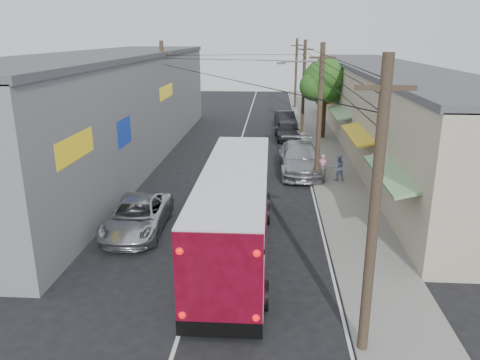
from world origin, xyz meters
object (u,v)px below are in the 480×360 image
object	(u,v)px
pedestrian_near	(322,167)
parked_suv	(300,158)
parked_car_far	(285,120)
pedestrian_far	(338,167)
coach_bus	(235,209)
jeepney	(137,216)
parked_car_mid	(287,130)

from	to	relation	value
pedestrian_near	parked_suv	bearing A→B (deg)	-50.15
parked_car_far	pedestrian_far	bearing A→B (deg)	-88.34
coach_bus	jeepney	distance (m)	4.84
coach_bus	parked_car_far	size ratio (longest dim) A/B	2.64
parked_car_far	pedestrian_near	xyz separation A→B (m)	(1.81, -16.72, 0.12)
coach_bus	parked_car_mid	size ratio (longest dim) A/B	2.64
jeepney	parked_suv	distance (m)	12.52
jeepney	parked_car_far	world-z (taller)	parked_car_far
parked_suv	parked_car_mid	world-z (taller)	parked_suv
pedestrian_near	pedestrian_far	size ratio (longest dim) A/B	0.97
parked_car_mid	parked_suv	bearing A→B (deg)	-90.32
parked_car_mid	parked_car_far	size ratio (longest dim) A/B	1.00
pedestrian_near	coach_bus	bearing A→B (deg)	69.05
coach_bus	parked_suv	xyz separation A→B (m)	(3.18, 11.48, -0.86)
coach_bus	pedestrian_near	bearing A→B (deg)	65.57
parked_car_far	coach_bus	bearing A→B (deg)	-103.09
coach_bus	pedestrian_far	bearing A→B (deg)	60.79
parked_car_far	pedestrian_far	world-z (taller)	pedestrian_far
jeepney	parked_car_mid	size ratio (longest dim) A/B	1.16
parked_suv	parked_car_far	distance (m)	15.09
jeepney	pedestrian_far	bearing A→B (deg)	37.71
jeepney	parked_suv	bearing A→B (deg)	50.58
parked_car_mid	pedestrian_near	size ratio (longest dim) A/B	3.03
parked_car_mid	pedestrian_near	world-z (taller)	pedestrian_near
coach_bus	pedestrian_far	xyz separation A→B (m)	(5.33, 9.63, -0.89)
parked_car_far	pedestrian_near	distance (m)	16.82
jeepney	pedestrian_near	bearing A→B (deg)	41.19
parked_suv	pedestrian_far	size ratio (longest dim) A/B	4.12
jeepney	pedestrian_far	distance (m)	12.69
coach_bus	parked_car_mid	xyz separation A→B (m)	(2.60, 21.32, -1.01)
jeepney	parked_car_mid	distance (m)	20.98
parked_suv	parked_car_mid	size ratio (longest dim) A/B	1.40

